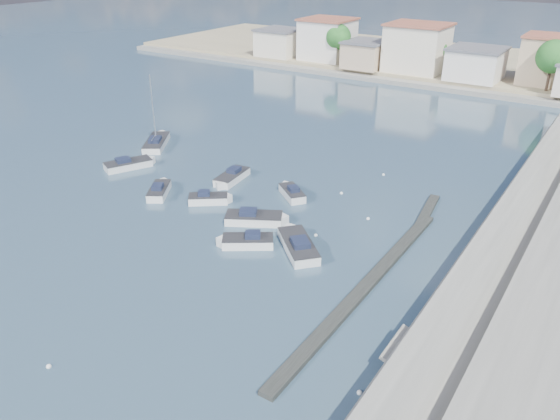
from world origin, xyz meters
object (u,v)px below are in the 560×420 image
at_px(motorboat_d, 245,242).
at_px(motorboat_f, 291,193).
at_px(motorboat_g, 231,178).
at_px(motorboat_h, 257,219).
at_px(sailboat, 157,142).
at_px(motorboat_a, 160,190).
at_px(motorboat_e, 131,164).
at_px(motorboat_b, 210,199).
at_px(motorboat_c, 297,244).

xyz_separation_m(motorboat_d, motorboat_f, (-2.06, 10.46, 0.00)).
height_order(motorboat_d, motorboat_g, same).
bearing_deg(motorboat_f, motorboat_g, -177.11).
relative_size(motorboat_f, motorboat_g, 0.73).
distance_m(motorboat_h, sailboat, 24.71).
bearing_deg(motorboat_a, motorboat_d, -15.39).
height_order(motorboat_d, motorboat_h, same).
bearing_deg(motorboat_e, sailboat, 112.54).
relative_size(motorboat_b, motorboat_f, 0.98).
bearing_deg(motorboat_g, motorboat_a, -122.09).
relative_size(motorboat_b, motorboat_g, 0.72).
bearing_deg(motorboat_g, motorboat_e, -165.63).
bearing_deg(motorboat_a, motorboat_f, 30.88).
xyz_separation_m(motorboat_c, motorboat_g, (-13.23, 8.08, 0.00)).
xyz_separation_m(motorboat_b, motorboat_g, (-1.59, 5.23, 0.00)).
distance_m(motorboat_b, motorboat_g, 5.47).
distance_m(motorboat_e, sailboat, 7.64).
distance_m(motorboat_b, sailboat, 18.78).
distance_m(motorboat_c, sailboat, 30.48).
distance_m(motorboat_a, motorboat_g, 7.56).
height_order(motorboat_a, sailboat, sailboat).
height_order(motorboat_e, motorboat_h, same).
relative_size(motorboat_c, motorboat_f, 1.41).
bearing_deg(motorboat_e, motorboat_d, -18.45).
relative_size(motorboat_d, motorboat_h, 0.82).
distance_m(motorboat_c, motorboat_f, 10.32).
height_order(motorboat_c, motorboat_e, same).
xyz_separation_m(motorboat_d, motorboat_h, (-1.60, 3.95, 0.00)).
xyz_separation_m(motorboat_e, motorboat_h, (19.59, -3.11, 0.00)).
distance_m(motorboat_a, motorboat_f, 13.20).
xyz_separation_m(motorboat_b, motorboat_d, (7.78, -4.86, -0.00)).
bearing_deg(motorboat_c, motorboat_g, 148.57).
bearing_deg(motorboat_d, motorboat_h, 112.00).
height_order(motorboat_g, motorboat_h, same).
distance_m(motorboat_b, motorboat_h, 6.25).
bearing_deg(motorboat_b, motorboat_e, 170.66).
distance_m(motorboat_a, sailboat, 14.96).
bearing_deg(motorboat_c, sailboat, 156.58).
bearing_deg(sailboat, motorboat_a, -44.22).
xyz_separation_m(motorboat_c, motorboat_d, (-3.86, -2.01, -0.00)).
bearing_deg(sailboat, motorboat_e, -67.46).
xyz_separation_m(motorboat_b, motorboat_h, (6.18, -0.91, 0.00)).
bearing_deg(motorboat_h, motorboat_d, -68.00).
height_order(motorboat_b, motorboat_c, same).
bearing_deg(sailboat, motorboat_d, -30.36).
relative_size(motorboat_e, sailboat, 0.62).
distance_m(motorboat_f, motorboat_h, 6.53).
bearing_deg(motorboat_f, sailboat, 170.57).
xyz_separation_m(motorboat_f, sailboat, (-22.05, 3.66, 0.03)).
distance_m(motorboat_f, sailboat, 22.35).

